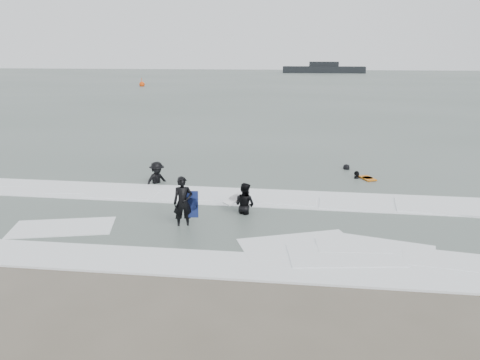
# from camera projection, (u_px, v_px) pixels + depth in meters

# --- Properties ---
(ground) EXTENTS (320.00, 320.00, 0.00)m
(ground) POSITION_uv_depth(u_px,v_px,m) (217.00, 257.00, 14.40)
(ground) COLOR brown
(ground) RESTS_ON ground
(sea) EXTENTS (320.00, 320.00, 0.00)m
(sea) POSITION_uv_depth(u_px,v_px,m) (295.00, 85.00, 90.75)
(sea) COLOR #47544C
(sea) RESTS_ON ground
(surfer_centre) EXTENTS (0.80, 0.65, 1.90)m
(surfer_centre) POSITION_uv_depth(u_px,v_px,m) (184.00, 227.00, 16.82)
(surfer_centre) COLOR black
(surfer_centre) RESTS_ON ground
(surfer_wading) EXTENTS (1.10, 1.01, 1.81)m
(surfer_wading) POSITION_uv_depth(u_px,v_px,m) (245.00, 214.00, 18.21)
(surfer_wading) COLOR black
(surfer_wading) RESTS_ON ground
(surfer_breaker) EXTENTS (1.37, 1.43, 1.96)m
(surfer_breaker) POSITION_uv_depth(u_px,v_px,m) (157.00, 184.00, 22.28)
(surfer_breaker) COLOR black
(surfer_breaker) RESTS_ON ground
(surfer_right_near) EXTENTS (0.91, 0.94, 1.57)m
(surfer_right_near) POSITION_uv_depth(u_px,v_px,m) (357.00, 179.00, 23.21)
(surfer_right_near) COLOR black
(surfer_right_near) RESTS_ON ground
(surfer_right_far) EXTENTS (0.79, 0.58, 1.47)m
(surfer_right_far) POSITION_uv_depth(u_px,v_px,m) (346.00, 170.00, 24.97)
(surfer_right_far) COLOR black
(surfer_right_far) RESTS_ON ground
(surf_foam) EXTENTS (30.03, 9.06, 0.09)m
(surf_foam) POSITION_uv_depth(u_px,v_px,m) (235.00, 215.00, 17.92)
(surf_foam) COLOR white
(surf_foam) RESTS_ON ground
(bodyboards) EXTENTS (7.68, 8.08, 1.25)m
(bodyboards) POSITION_uv_depth(u_px,v_px,m) (276.00, 192.00, 19.37)
(bodyboards) COLOR #0F1948
(bodyboards) RESTS_ON ground
(buoy) EXTENTS (1.00, 1.00, 1.65)m
(buoy) POSITION_uv_depth(u_px,v_px,m) (142.00, 84.00, 85.88)
(buoy) COLOR #DC3F09
(buoy) RESTS_ON ground
(vessel_horizon) EXTENTS (24.59, 4.39, 3.34)m
(vessel_horizon) POSITION_uv_depth(u_px,v_px,m) (324.00, 69.00, 141.90)
(vessel_horizon) COLOR black
(vessel_horizon) RESTS_ON ground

